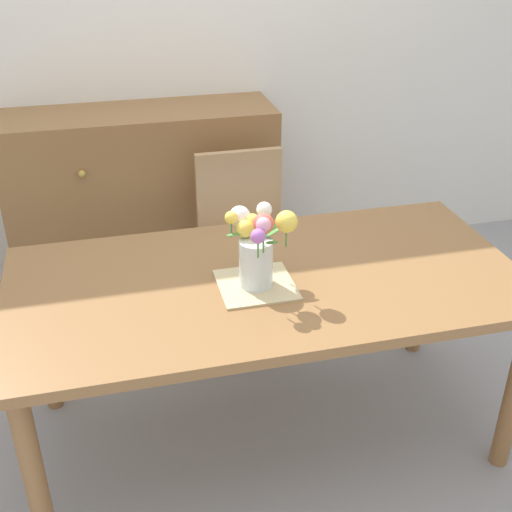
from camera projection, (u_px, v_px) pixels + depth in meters
The scene contains 7 objects.
ground_plane at pixel (265, 431), 2.71m from camera, with size 12.00×12.00×0.00m, color #939399.
back_wall at pixel (189, 17), 3.39m from camera, with size 7.00×0.10×2.80m, color silver.
dining_table at pixel (266, 296), 2.39m from camera, with size 1.86×0.92×0.74m.
chair_far at pixel (244, 233), 3.16m from camera, with size 0.42×0.42×0.90m.
dresser at pixel (145, 202), 3.52m from camera, with size 1.40×0.47×1.00m.
placemat at pixel (256, 285), 2.29m from camera, with size 0.26×0.26×0.01m, color #CCB789.
flower_vase at pixel (257, 244), 2.22m from camera, with size 0.23×0.25×0.29m.
Camera 1 is at (-0.52, -1.95, 1.95)m, focal length 45.67 mm.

